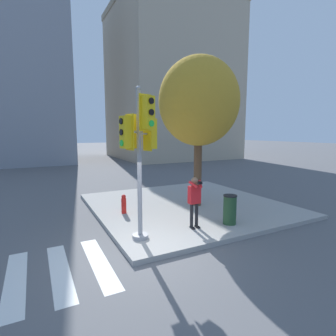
# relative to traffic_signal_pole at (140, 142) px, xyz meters

# --- Properties ---
(ground_plane) EXTENTS (160.00, 160.00, 0.00)m
(ground_plane) POSITION_rel_traffic_signal_pole_xyz_m (-0.22, -0.78, -3.08)
(ground_plane) COLOR #5B5B5E
(sidewalk_corner) EXTENTS (8.00, 8.00, 0.16)m
(sidewalk_corner) POSITION_rel_traffic_signal_pole_xyz_m (3.28, 2.72, -3.00)
(sidewalk_corner) COLOR #9E9B96
(sidewalk_corner) RESTS_ON ground_plane
(crosswalk_stripes) EXTENTS (4.23, 3.05, 0.01)m
(crosswalk_stripes) POSITION_rel_traffic_signal_pole_xyz_m (-3.31, -0.62, -3.08)
(crosswalk_stripes) COLOR silver
(crosswalk_stripes) RESTS_ON ground_plane
(traffic_signal_pole) EXTENTS (1.18, 1.17, 4.51)m
(traffic_signal_pole) POSITION_rel_traffic_signal_pole_xyz_m (0.00, 0.00, 0.00)
(traffic_signal_pole) COLOR #939399
(traffic_signal_pole) RESTS_ON sidewalk_corner
(person_photographer) EXTENTS (0.50, 0.53, 1.73)m
(person_photographer) POSITION_rel_traffic_signal_pole_xyz_m (1.93, -0.00, -1.87)
(person_photographer) COLOR black
(person_photographer) RESTS_ON sidewalk_corner
(street_tree) EXTENTS (3.39, 3.39, 6.35)m
(street_tree) POSITION_rel_traffic_signal_pole_xyz_m (3.55, 2.26, 1.54)
(street_tree) COLOR brown
(street_tree) RESTS_ON sidewalk_corner
(fire_hydrant) EXTENTS (0.20, 0.26, 0.76)m
(fire_hydrant) POSITION_rel_traffic_signal_pole_xyz_m (0.30, 2.62, -2.55)
(fire_hydrant) COLOR red
(fire_hydrant) RESTS_ON sidewalk_corner
(trash_bin) EXTENTS (0.48, 0.48, 1.03)m
(trash_bin) POSITION_rel_traffic_signal_pole_xyz_m (3.23, -0.26, -2.40)
(trash_bin) COLOR #234728
(trash_bin) RESTS_ON sidewalk_corner
(building_left) EXTENTS (11.60, 12.20, 20.43)m
(building_left) POSITION_rel_traffic_signal_pole_xyz_m (-4.45, 26.92, 7.15)
(building_left) COLOR gray
(building_left) RESTS_ON ground_plane
(building_right) EXTENTS (14.28, 14.16, 19.57)m
(building_right) POSITION_rel_traffic_signal_pole_xyz_m (14.02, 24.87, 6.72)
(building_right) COLOR tan
(building_right) RESTS_ON ground_plane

